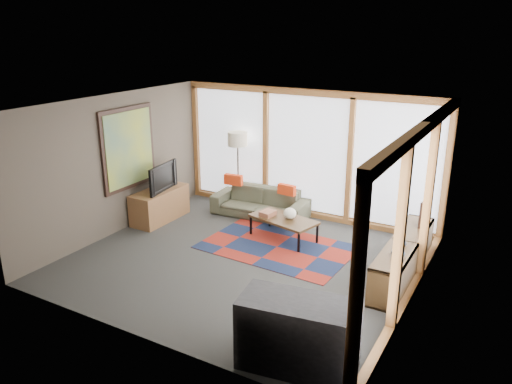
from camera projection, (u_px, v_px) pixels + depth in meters
The scene contains 17 objects.
ground at pixel (244, 261), 8.37m from camera, with size 5.50×5.50×0.00m, color #2D2D2B.
room_envelope at pixel (287, 168), 8.11m from camera, with size 5.52×5.02×2.62m.
rug at pixel (277, 247), 8.87m from camera, with size 2.59×1.66×0.01m, color maroon.
sofa at pixel (260, 203), 10.25m from camera, with size 1.97×0.77×0.58m, color #3A3C2C.
pillow_left at pixel (233, 180), 10.42m from camera, with size 0.40×0.12×0.22m, color red.
pillow_right at pixel (287, 190), 9.81m from camera, with size 0.37×0.11×0.20m, color red.
floor_lamp at pixel (238, 170), 10.56m from camera, with size 0.42×0.42×1.66m, color black, non-canonical shape.
coffee_table at pixel (283, 228), 9.16m from camera, with size 1.23×0.61×0.41m, color #382310, non-canonical shape.
book_stack at pixel (268, 213), 9.20m from camera, with size 0.22×0.27×0.09m, color brown.
vase at pixel (290, 213), 9.05m from camera, with size 0.23×0.23×0.20m, color silver.
bookshelf at pixel (403, 258), 7.78m from camera, with size 0.43×2.39×0.60m, color #382310, non-canonical shape.
bowl_a at pixel (398, 253), 7.16m from camera, with size 0.20×0.20×0.10m, color black.
bowl_b at pixel (402, 243), 7.51m from camera, with size 0.15×0.15×0.07m, color black.
shelf_picture at pixel (424, 213), 8.20m from camera, with size 0.04×0.34×0.44m, color black.
tv_console at pixel (160, 205), 10.04m from camera, with size 0.53×1.27×0.63m, color brown.
television at pixel (159, 177), 9.83m from camera, with size 0.95×0.12×0.55m, color black.
bar_counter at pixel (298, 334), 5.66m from camera, with size 1.34×0.63×0.85m, color black.
Camera 1 is at (3.90, -6.49, 3.76)m, focal length 35.00 mm.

